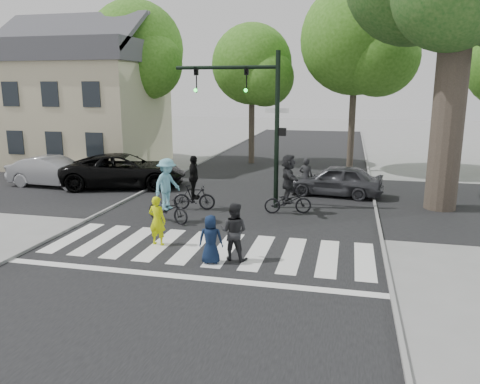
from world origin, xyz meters
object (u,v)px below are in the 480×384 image
object	(u,v)px
pedestrian_woman	(157,221)
cyclist_left	(167,195)
cyclist_mid	(194,188)
car_suv	(125,171)
cyclist_right	(288,187)
car_silver	(53,172)
pedestrian_child	(211,239)
car_grey	(335,180)
pedestrian_adult	(234,232)
traffic_signal	(255,108)

from	to	relation	value
pedestrian_woman	cyclist_left	world-z (taller)	cyclist_left
cyclist_mid	car_suv	bearing A→B (deg)	144.53
cyclist_mid	cyclist_right	size ratio (longest dim) A/B	0.95
pedestrian_woman	car_silver	world-z (taller)	pedestrian_woman
cyclist_right	pedestrian_child	bearing A→B (deg)	-103.72
cyclist_mid	car_silver	distance (m)	8.39
cyclist_left	cyclist_right	bearing A→B (deg)	28.39
cyclist_mid	car_grey	size ratio (longest dim) A/B	0.52
cyclist_left	car_suv	size ratio (longest dim) A/B	0.40
cyclist_left	pedestrian_child	bearing A→B (deg)	-52.79
cyclist_mid	car_grey	bearing A→B (deg)	35.19
pedestrian_adult	cyclist_left	bearing A→B (deg)	-36.26
pedestrian_adult	pedestrian_child	bearing A→B (deg)	43.77
pedestrian_woman	cyclist_mid	size ratio (longest dim) A/B	0.71
traffic_signal	car_silver	xyz separation A→B (m)	(-10.16, 1.60, -3.18)
pedestrian_woman	car_suv	distance (m)	8.89
cyclist_left	car_silver	xyz separation A→B (m)	(-7.62, 4.48, -0.27)
pedestrian_woman	cyclist_right	size ratio (longest dim) A/B	0.67
pedestrian_adult	car_grey	distance (m)	8.93
pedestrian_adult	car_suv	world-z (taller)	pedestrian_adult
pedestrian_woman	pedestrian_adult	distance (m)	2.63
car_silver	cyclist_right	bearing A→B (deg)	-98.95
traffic_signal	car_silver	distance (m)	10.77
car_suv	car_grey	size ratio (longest dim) A/B	1.41
pedestrian_child	car_silver	bearing A→B (deg)	-46.90
cyclist_right	cyclist_left	bearing A→B (deg)	-151.61
traffic_signal	car_grey	world-z (taller)	traffic_signal
pedestrian_adult	car_silver	distance (m)	13.13
pedestrian_child	cyclist_right	xyz separation A→B (m)	(1.36, 5.57, 0.33)
cyclist_left	car_silver	bearing A→B (deg)	149.55
car_silver	car_suv	bearing A→B (deg)	-77.07
pedestrian_woman	car_silver	xyz separation A→B (m)	(-8.23, 6.83, -0.04)
car_suv	car_grey	xyz separation A→B (m)	(9.82, 0.45, -0.11)
cyclist_right	car_silver	world-z (taller)	cyclist_right
cyclist_mid	car_silver	bearing A→B (deg)	161.75
pedestrian_woman	cyclist_right	distance (m)	5.61
traffic_signal	car_suv	size ratio (longest dim) A/B	1.05
cyclist_left	cyclist_mid	distance (m)	1.89
pedestrian_child	car_silver	xyz separation A→B (m)	(-10.23, 7.91, 0.05)
cyclist_left	cyclist_right	world-z (taller)	cyclist_left
pedestrian_woman	car_silver	distance (m)	10.70
traffic_signal	car_grey	size ratio (longest dim) A/B	1.48
car_silver	car_grey	distance (m)	13.27
cyclist_right	car_silver	xyz separation A→B (m)	(-11.59, 2.34, -0.28)
cyclist_mid	car_suv	distance (m)	5.61
car_suv	car_silver	xyz separation A→B (m)	(-3.40, -0.63, -0.08)
traffic_signal	cyclist_right	distance (m)	3.31
pedestrian_woman	cyclist_left	xyz separation A→B (m)	(-0.61, 2.35, 0.23)
cyclist_left	traffic_signal	bearing A→B (deg)	48.67
car_grey	cyclist_left	bearing A→B (deg)	-38.35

